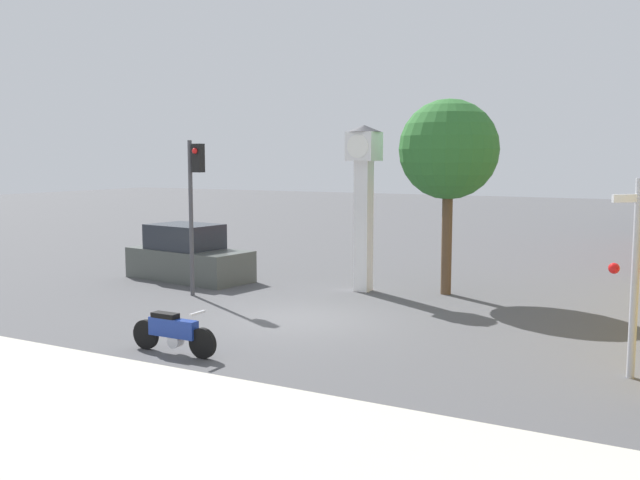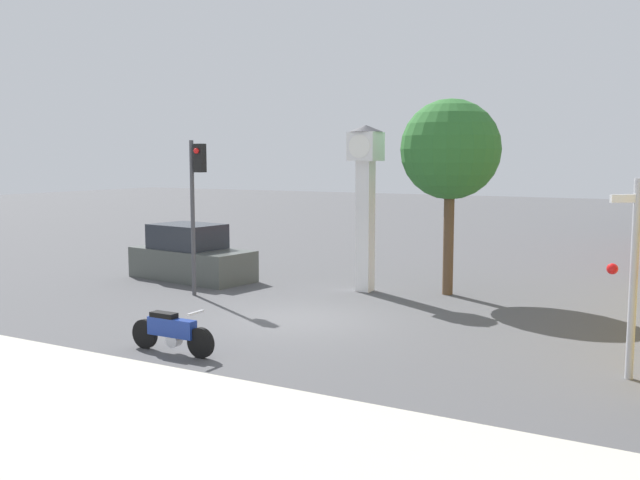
# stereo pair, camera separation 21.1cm
# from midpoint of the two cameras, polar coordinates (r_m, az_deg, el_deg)

# --- Properties ---
(ground_plane) EXTENTS (120.00, 120.00, 0.00)m
(ground_plane) POSITION_cam_midpoint_polar(r_m,az_deg,el_deg) (17.61, -1.46, -6.33)
(ground_plane) COLOR #4C4C4F
(sidewalk_strip) EXTENTS (36.00, 6.00, 0.10)m
(sidewalk_strip) POSITION_cam_midpoint_polar(r_m,az_deg,el_deg) (11.81, -22.10, -13.07)
(sidewalk_strip) COLOR #BCB7A8
(sidewalk_strip) RESTS_ON ground_plane
(motorcycle) EXTENTS (2.08, 0.45, 0.92)m
(motorcycle) POSITION_cam_midpoint_polar(r_m,az_deg,el_deg) (14.78, -11.38, -7.20)
(motorcycle) COLOR black
(motorcycle) RESTS_ON ground_plane
(clock_tower) EXTENTS (1.01, 1.01, 4.89)m
(clock_tower) POSITION_cam_midpoint_polar(r_m,az_deg,el_deg) (20.96, 3.94, 4.56)
(clock_tower) COLOR white
(clock_tower) RESTS_ON ground_plane
(traffic_light) EXTENTS (0.50, 0.35, 4.43)m
(traffic_light) POSITION_cam_midpoint_polar(r_m,az_deg,el_deg) (20.49, -9.60, 3.98)
(traffic_light) COLOR #47474C
(traffic_light) RESTS_ON ground_plane
(railroad_crossing_signal) EXTENTS (0.90, 0.82, 3.58)m
(railroad_crossing_signal) POSITION_cam_midpoint_polar(r_m,az_deg,el_deg) (13.73, 24.23, -2.24)
(railroad_crossing_signal) COLOR #B7B7BC
(railroad_crossing_signal) RESTS_ON ground_plane
(street_tree) EXTENTS (2.85, 2.85, 5.61)m
(street_tree) POSITION_cam_midpoint_polar(r_m,az_deg,el_deg) (20.72, 10.67, 7.06)
(street_tree) COLOR brown
(street_tree) RESTS_ON ground_plane
(parked_car) EXTENTS (4.39, 2.31, 1.80)m
(parked_car) POSITION_cam_midpoint_polar(r_m,az_deg,el_deg) (23.59, -10.04, -1.30)
(parked_car) COLOR #4C514C
(parked_car) RESTS_ON ground_plane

